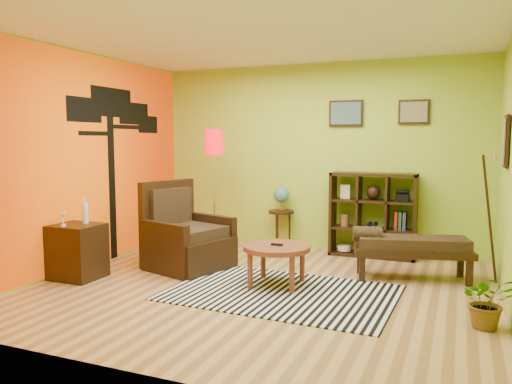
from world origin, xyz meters
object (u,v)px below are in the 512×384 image
at_px(armchair, 185,242).
at_px(bench, 409,246).
at_px(coffee_table, 277,251).
at_px(floor_lamp, 214,153).
at_px(potted_plant, 487,307).
at_px(cube_shelf, 374,215).
at_px(side_cabinet, 77,251).
at_px(globe_table, 281,202).

xyz_separation_m(armchair, bench, (2.77, 0.52, 0.06)).
bearing_deg(coffee_table, armchair, 166.82).
bearing_deg(bench, floor_lamp, 173.04).
height_order(floor_lamp, potted_plant, floor_lamp).
xyz_separation_m(cube_shelf, bench, (0.59, -1.02, -0.20)).
bearing_deg(potted_plant, bench, 120.48).
height_order(side_cabinet, potted_plant, side_cabinet).
height_order(armchair, cube_shelf, cube_shelf).
distance_m(bench, potted_plant, 1.58).
distance_m(coffee_table, potted_plant, 2.24).
bearing_deg(side_cabinet, armchair, 45.23).
distance_m(globe_table, cube_shelf, 1.40).
xyz_separation_m(side_cabinet, bench, (3.70, 1.47, 0.07)).
height_order(cube_shelf, potted_plant, cube_shelf).
height_order(coffee_table, potted_plant, coffee_table).
height_order(coffee_table, bench, bench).
bearing_deg(coffee_table, globe_table, 108.05).
distance_m(armchair, potted_plant, 3.66).
distance_m(cube_shelf, potted_plant, 2.78).
bearing_deg(floor_lamp, globe_table, 40.91).
relative_size(coffee_table, globe_table, 0.80).
relative_size(floor_lamp, bench, 1.26).
bearing_deg(side_cabinet, potted_plant, 1.47).
bearing_deg(cube_shelf, coffee_table, -112.73).
distance_m(floor_lamp, potted_plant, 4.16).
relative_size(coffee_table, potted_plant, 1.57).
relative_size(armchair, floor_lamp, 0.63).
distance_m(coffee_table, bench, 1.61).
relative_size(coffee_table, floor_lamp, 0.42).
bearing_deg(floor_lamp, cube_shelf, 17.24).
distance_m(globe_table, bench, 2.26).
distance_m(armchair, side_cabinet, 1.33).
relative_size(side_cabinet, cube_shelf, 0.81).
bearing_deg(side_cabinet, cube_shelf, 38.62).
height_order(coffee_table, cube_shelf, cube_shelf).
xyz_separation_m(armchair, globe_table, (0.78, 1.55, 0.38)).
height_order(side_cabinet, bench, side_cabinet).
bearing_deg(globe_table, potted_plant, -40.58).
distance_m(coffee_table, armchair, 1.43).
relative_size(coffee_table, side_cabinet, 0.79).
xyz_separation_m(cube_shelf, potted_plant, (1.39, -2.37, -0.41)).
height_order(coffee_table, globe_table, globe_table).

